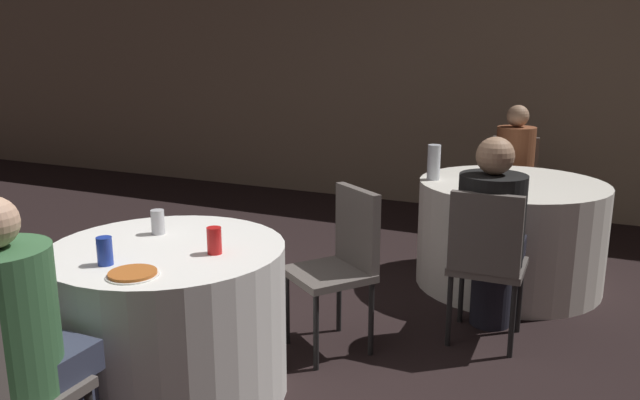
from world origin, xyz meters
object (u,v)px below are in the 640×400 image
object	(u,v)px
soda_can_blue	(105,251)
chair_near_northeast	(343,254)
table_far	(509,233)
table_near	(171,320)
person_floral_shirt	(513,178)
person_black_shirt	(491,235)
soda_can_red	(214,241)
bottle_far	(434,162)
person_green_jacket	(25,347)
pizza_plate_near	(133,274)
chair_far_north	(513,180)
soda_can_silver	(158,222)
chair_far_south	(486,254)

from	to	relation	value
soda_can_blue	chair_near_northeast	bearing A→B (deg)	59.59
table_far	soda_can_blue	bearing A→B (deg)	-118.29
table_near	person_floral_shirt	distance (m)	3.25
person_black_shirt	soda_can_blue	world-z (taller)	person_black_shirt
soda_can_red	bottle_far	size ratio (longest dim) A/B	0.50
person_green_jacket	pizza_plate_near	distance (m)	0.48
person_black_shirt	soda_can_blue	distance (m)	2.08
chair_near_northeast	soda_can_red	world-z (taller)	chair_near_northeast
table_far	bottle_far	distance (m)	0.73
table_near	pizza_plate_near	world-z (taller)	pizza_plate_near
chair_far_north	bottle_far	world-z (taller)	bottle_far
chair_far_north	soda_can_red	distance (m)	3.31
soda_can_silver	person_black_shirt	bearing A→B (deg)	37.84
chair_near_northeast	soda_can_silver	xyz separation A→B (m)	(-0.73, -0.63, 0.26)
soda_can_red	person_green_jacket	bearing A→B (deg)	-107.70
person_floral_shirt	pizza_plate_near	xyz separation A→B (m)	(-1.02, -3.40, 0.15)
chair_near_northeast	chair_far_south	xyz separation A→B (m)	(0.71, 0.33, 0.00)
pizza_plate_near	person_floral_shirt	bearing A→B (deg)	73.33
chair_far_south	bottle_far	xyz separation A→B (m)	(-0.55, 0.90, 0.32)
table_near	bottle_far	xyz separation A→B (m)	(0.73, 2.01, 0.49)
table_far	table_near	bearing A→B (deg)	-120.20
person_black_shirt	bottle_far	distance (m)	0.96
person_floral_shirt	pizza_plate_near	world-z (taller)	person_floral_shirt
pizza_plate_near	soda_can_silver	distance (m)	0.59
person_black_shirt	pizza_plate_near	bearing A→B (deg)	-126.34
chair_near_northeast	bottle_far	size ratio (longest dim) A/B	3.67
chair_far_south	bottle_far	size ratio (longest dim) A/B	3.67
table_far	soda_can_blue	xyz separation A→B (m)	(-1.33, -2.47, 0.43)
soda_can_blue	soda_can_silver	bearing A→B (deg)	101.20
soda_can_silver	person_floral_shirt	bearing A→B (deg)	65.67
soda_can_red	person_black_shirt	bearing A→B (deg)	51.20
person_black_shirt	person_floral_shirt	size ratio (longest dim) A/B	0.99
table_far	person_floral_shirt	world-z (taller)	person_floral_shirt
soda_can_blue	soda_can_silver	distance (m)	0.47
person_green_jacket	soda_can_red	xyz separation A→B (m)	(0.26, 0.82, 0.20)
person_green_jacket	pizza_plate_near	size ratio (longest dim) A/B	5.45
chair_far_south	soda_can_blue	world-z (taller)	chair_far_south
soda_can_red	bottle_far	world-z (taller)	bottle_far
person_black_shirt	person_green_jacket	bearing A→B (deg)	-122.65
chair_far_north	soda_can_blue	distance (m)	3.72
table_near	bottle_far	bearing A→B (deg)	70.01
table_near	person_floral_shirt	world-z (taller)	person_floral_shirt
chair_near_northeast	soda_can_red	bearing A→B (deg)	104.63
person_floral_shirt	soda_can_blue	bearing A→B (deg)	62.66
chair_near_northeast	soda_can_red	distance (m)	0.87
chair_near_northeast	person_floral_shirt	size ratio (longest dim) A/B	0.76
person_black_shirt	soda_can_red	world-z (taller)	person_black_shirt
person_floral_shirt	soda_can_silver	world-z (taller)	person_floral_shirt
person_green_jacket	soda_can_silver	size ratio (longest dim) A/B	9.57
person_floral_shirt	soda_can_silver	xyz separation A→B (m)	(-1.31, -2.89, 0.21)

